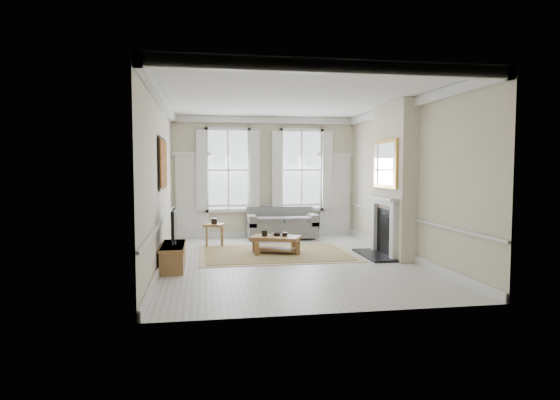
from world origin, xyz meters
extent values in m
plane|color=#B7B5AD|center=(0.00, 0.00, 0.00)|extent=(7.20, 7.20, 0.00)
plane|color=white|center=(0.00, 0.00, 3.40)|extent=(7.20, 7.20, 0.00)
plane|color=beige|center=(0.00, 3.60, 1.70)|extent=(5.20, 0.00, 5.20)
plane|color=beige|center=(-2.60, 0.00, 1.70)|extent=(0.00, 7.20, 7.20)
plane|color=beige|center=(2.60, 0.00, 1.70)|extent=(0.00, 7.20, 7.20)
cube|color=silver|center=(-2.05, 3.56, 1.15)|extent=(0.90, 0.08, 2.30)
cube|color=silver|center=(2.05, 3.56, 1.15)|extent=(0.90, 0.08, 2.30)
cube|color=#AE691D|center=(-2.56, 0.30, 2.05)|extent=(0.05, 1.66, 1.06)
cube|color=beige|center=(2.43, 0.20, 1.70)|extent=(0.35, 1.70, 3.38)
cube|color=black|center=(2.00, 0.20, 0.03)|extent=(0.55, 1.50, 0.05)
cube|color=silver|center=(2.20, -0.35, 0.57)|extent=(0.10, 0.18, 1.15)
cube|color=silver|center=(2.20, 0.75, 0.57)|extent=(0.10, 0.18, 1.15)
cube|color=silver|center=(2.15, 0.20, 1.30)|extent=(0.20, 1.45, 0.06)
cube|color=black|center=(2.25, 0.20, 0.55)|extent=(0.02, 0.92, 1.00)
cube|color=gold|center=(2.21, 0.20, 2.05)|extent=(0.06, 1.26, 1.06)
cube|color=#61615F|center=(0.39, 3.05, 0.27)|extent=(1.89, 0.92, 0.43)
cube|color=#61615F|center=(0.39, 3.41, 0.65)|extent=(1.89, 0.20, 0.44)
cube|color=#61615F|center=(-0.45, 3.05, 0.53)|extent=(0.20, 0.92, 0.30)
cube|color=#61615F|center=(1.24, 3.05, 0.53)|extent=(0.20, 0.92, 0.30)
cylinder|color=brown|center=(-0.43, 2.71, 0.04)|extent=(0.06, 0.06, 0.08)
cylinder|color=brown|center=(1.22, 3.39, 0.04)|extent=(0.06, 0.06, 0.08)
cube|color=brown|center=(-1.48, 2.14, 0.53)|extent=(0.57, 0.57, 0.06)
cube|color=brown|center=(-1.67, 1.95, 0.25)|extent=(0.05, 0.05, 0.50)
cube|color=brown|center=(-1.30, 1.95, 0.25)|extent=(0.05, 0.05, 0.50)
cube|color=brown|center=(-1.67, 2.32, 0.25)|extent=(0.05, 0.05, 0.50)
cube|color=brown|center=(-1.30, 2.32, 0.25)|extent=(0.05, 0.05, 0.50)
cube|color=olive|center=(-0.12, 0.86, 0.01)|extent=(3.50, 2.60, 0.02)
cube|color=brown|center=(-0.12, 0.86, 0.36)|extent=(1.24, 1.00, 0.08)
cube|color=brown|center=(-0.56, 0.65, 0.16)|extent=(0.10, 0.10, 0.32)
cube|color=brown|center=(0.32, 0.65, 0.16)|extent=(0.10, 0.10, 0.32)
cube|color=brown|center=(-0.56, 1.08, 0.16)|extent=(0.10, 0.10, 0.32)
cube|color=brown|center=(0.32, 1.08, 0.16)|extent=(0.10, 0.10, 0.32)
cylinder|color=black|center=(-0.37, 0.91, 0.47)|extent=(0.13, 0.13, 0.13)
cylinder|color=black|center=(0.08, 0.81, 0.45)|extent=(0.12, 0.12, 0.09)
imported|color=black|center=(-0.07, 0.96, 0.43)|extent=(0.30, 0.30, 0.05)
cube|color=brown|center=(-2.34, -0.37, 0.24)|extent=(0.43, 1.33, 0.47)
cube|color=black|center=(-2.32, -0.37, 0.49)|extent=(0.08, 0.30, 0.03)
cube|color=black|center=(-2.32, -0.37, 0.88)|extent=(0.05, 0.90, 0.55)
cube|color=black|center=(-2.29, -0.37, 0.88)|extent=(0.01, 0.83, 0.49)
camera|label=1|loc=(-1.76, -9.61, 1.98)|focal=30.00mm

